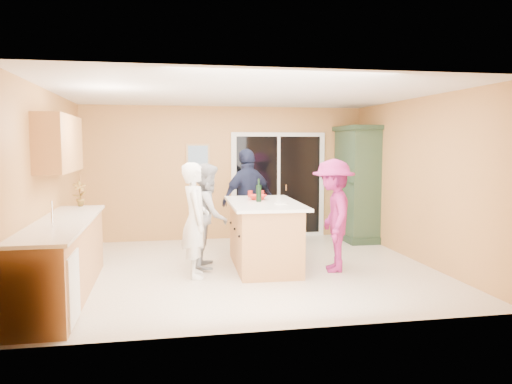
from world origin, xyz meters
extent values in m
plane|color=silver|center=(0.00, 0.00, 0.00)|extent=(5.50, 5.50, 0.00)
cube|color=silver|center=(0.00, 0.00, 2.60)|extent=(5.50, 5.00, 0.10)
cube|color=#E1945C|center=(0.00, 2.50, 1.30)|extent=(5.50, 0.10, 2.60)
cube|color=#E1945C|center=(0.00, -2.50, 1.30)|extent=(5.50, 0.10, 2.60)
cube|color=#E1945C|center=(-2.75, 0.00, 1.30)|extent=(0.10, 5.00, 2.60)
cube|color=#E1945C|center=(2.75, 0.00, 1.30)|extent=(0.10, 5.00, 2.60)
cube|color=#B47846|center=(-2.45, -0.90, 0.45)|extent=(0.60, 3.00, 0.90)
cube|color=white|center=(-2.44, -2.00, 0.40)|extent=(0.62, 0.60, 0.72)
cube|color=silver|center=(-2.44, -0.90, 0.92)|extent=(0.65, 3.05, 0.04)
cylinder|color=silver|center=(-2.45, -1.40, 1.09)|extent=(0.02, 0.02, 0.30)
cube|color=#B47846|center=(-2.58, -0.20, 1.88)|extent=(0.35, 1.60, 0.75)
cube|color=silver|center=(1.05, 2.47, 1.05)|extent=(1.90, 0.05, 2.10)
cube|color=black|center=(1.05, 2.46, 1.05)|extent=(1.70, 0.03, 1.94)
cube|color=silver|center=(1.05, 2.45, 1.05)|extent=(0.06, 0.04, 1.94)
cube|color=silver|center=(1.20, 2.44, 1.00)|extent=(0.02, 0.03, 0.12)
cube|color=tan|center=(-0.55, 2.48, 1.60)|extent=(0.46, 0.03, 0.56)
cube|color=teal|center=(-0.55, 2.47, 1.60)|extent=(0.38, 0.02, 0.48)
cube|color=#B47846|center=(0.27, 0.07, 0.48)|extent=(0.93, 1.72, 0.96)
cube|color=silver|center=(0.27, 0.07, 0.98)|extent=(1.10, 1.94, 0.04)
cube|color=black|center=(0.27, 0.07, 0.05)|extent=(0.84, 1.63, 0.11)
cube|color=#223724|center=(2.49, 1.90, 0.07)|extent=(0.61, 1.16, 0.13)
cube|color=#314A32|center=(2.49, 1.90, 1.10)|extent=(0.55, 1.10, 2.06)
cube|color=#223724|center=(2.49, 1.90, 2.17)|extent=(0.64, 1.21, 0.09)
imported|color=white|center=(-0.79, -0.29, 0.81)|extent=(0.40, 0.60, 1.61)
imported|color=gray|center=(-0.56, 0.25, 0.79)|extent=(0.71, 0.85, 1.58)
imported|color=#161832|center=(0.23, 1.26, 0.90)|extent=(1.13, 0.87, 1.79)
imported|color=#841C5D|center=(1.23, -0.32, 0.83)|extent=(0.83, 1.18, 1.65)
imported|color=#A51B12|center=(0.23, 0.38, 1.04)|extent=(0.35, 0.35, 0.07)
imported|color=red|center=(-2.45, 0.52, 1.13)|extent=(0.24, 0.20, 0.38)
cylinder|color=#A51B12|center=(0.35, 0.68, 1.06)|extent=(0.10, 0.10, 0.11)
cylinder|color=#A51B12|center=(0.17, 0.72, 1.06)|extent=(0.10, 0.10, 0.11)
cylinder|color=black|center=(0.19, 0.09, 1.13)|extent=(0.08, 0.08, 0.25)
cylinder|color=black|center=(0.19, 0.09, 1.30)|extent=(0.03, 0.03, 0.10)
cylinder|color=silver|center=(0.47, -0.19, 1.01)|extent=(0.25, 0.25, 0.01)
camera|label=1|loc=(-1.23, -7.24, 1.86)|focal=35.00mm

